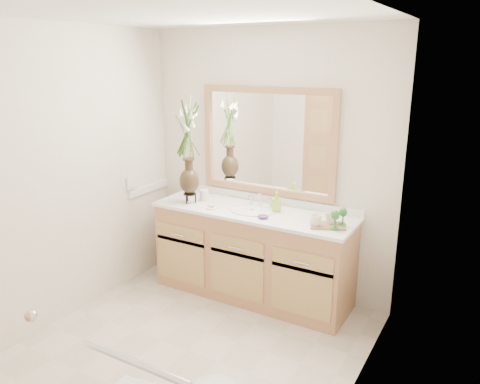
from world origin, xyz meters
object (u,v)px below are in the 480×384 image
Objects in this scene: flower_vase at (188,140)px; tumbler at (204,195)px; soap_bottle at (276,202)px; tray at (328,225)px.

tumbler is at bearing 59.45° from flower_vase.
soap_bottle is 0.55m from tray.
flower_vase is 0.56m from tumbler.
flower_vase is at bearing -120.55° from tumbler.
tray is at bearing 1.57° from flower_vase.
soap_bottle is (0.73, 0.06, 0.03)m from tumbler.
tumbler reaches higher than tray.
flower_vase is at bearing 173.81° from soap_bottle.
tray is at bearing -34.49° from soap_bottle.
tray is (0.53, -0.15, -0.07)m from soap_bottle.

